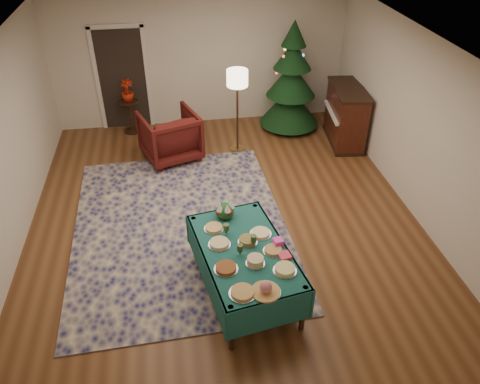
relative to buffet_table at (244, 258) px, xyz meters
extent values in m
plane|color=#593319|center=(-0.06, 1.62, -0.56)|extent=(7.00, 7.00, 0.00)
plane|color=white|center=(-0.06, 1.62, 2.14)|extent=(7.00, 7.00, 0.00)
plane|color=beige|center=(-0.06, 5.12, 0.79)|extent=(6.00, 0.00, 6.00)
plane|color=beige|center=(-0.06, -1.88, 0.79)|extent=(6.00, 0.00, 6.00)
plane|color=beige|center=(-3.06, 1.62, 0.79)|extent=(0.00, 7.00, 7.00)
plane|color=beige|center=(2.94, 1.62, 0.79)|extent=(0.00, 7.00, 7.00)
cube|color=black|center=(-1.66, 5.10, 0.46)|extent=(0.92, 0.02, 2.04)
cube|color=silver|center=(-2.16, 5.09, 0.49)|extent=(0.08, 0.04, 2.14)
cube|color=silver|center=(-1.16, 5.09, 0.49)|extent=(0.08, 0.04, 2.14)
cube|color=silver|center=(-1.66, 5.09, 1.54)|extent=(1.08, 0.04, 0.08)
cube|color=#13144A|center=(-0.76, 1.45, -0.55)|extent=(3.33, 4.30, 0.02)
cylinder|color=black|center=(-0.30, -0.88, -0.21)|extent=(0.07, 0.07, 0.70)
cylinder|color=black|center=(-0.57, 0.73, -0.21)|extent=(0.07, 0.07, 0.70)
cylinder|color=black|center=(0.57, -0.73, -0.21)|extent=(0.07, 0.07, 0.70)
cylinder|color=black|center=(0.30, 0.88, -0.21)|extent=(0.07, 0.07, 0.70)
cube|color=#165041|center=(0.00, 0.00, 0.12)|extent=(1.32, 1.93, 0.04)
cube|color=#165041|center=(-0.15, 0.87, -0.08)|extent=(1.05, 0.21, 0.44)
cube|color=#165041|center=(0.15, -0.87, -0.08)|extent=(1.05, 0.21, 0.44)
cube|color=#165041|center=(0.50, 0.09, -0.08)|extent=(0.34, 1.79, 0.44)
cube|color=#165041|center=(-0.50, -0.09, -0.08)|extent=(0.34, 1.79, 0.44)
cylinder|color=silver|center=(-0.14, -0.71, 0.15)|extent=(0.31, 0.31, 0.01)
cylinder|color=tan|center=(-0.14, -0.71, 0.17)|extent=(0.26, 0.26, 0.03)
cylinder|color=silver|center=(0.12, -0.73, 0.15)|extent=(0.34, 0.34, 0.01)
sphere|color=#CC727A|center=(0.12, -0.73, 0.22)|extent=(0.14, 0.14, 0.14)
cylinder|color=silver|center=(0.40, -0.44, 0.15)|extent=(0.28, 0.28, 0.01)
cylinder|color=#D8D172|center=(0.40, -0.44, 0.17)|extent=(0.24, 0.24, 0.05)
cylinder|color=silver|center=(-0.27, -0.31, 0.15)|extent=(0.29, 0.29, 0.01)
cylinder|color=brown|center=(-0.27, -0.31, 0.17)|extent=(0.24, 0.24, 0.04)
cylinder|color=silver|center=(0.09, -0.27, 0.15)|extent=(0.23, 0.23, 0.01)
cylinder|color=tan|center=(0.09, -0.27, 0.19)|extent=(0.20, 0.20, 0.08)
cylinder|color=silver|center=(0.34, -0.09, 0.15)|extent=(0.25, 0.25, 0.01)
cylinder|color=#B2844C|center=(0.34, -0.09, 0.16)|extent=(0.21, 0.21, 0.03)
cylinder|color=silver|center=(-0.29, 0.14, 0.15)|extent=(0.28, 0.28, 0.01)
cylinder|color=#D8BF7F|center=(-0.29, 0.14, 0.17)|extent=(0.24, 0.24, 0.04)
cylinder|color=silver|center=(0.06, 0.12, 0.15)|extent=(0.25, 0.25, 0.01)
cylinder|color=maroon|center=(0.06, 0.12, 0.18)|extent=(0.21, 0.21, 0.06)
cylinder|color=silver|center=(0.25, 0.26, 0.15)|extent=(0.28, 0.28, 0.01)
cylinder|color=#F2EACC|center=(0.25, 0.26, 0.16)|extent=(0.24, 0.24, 0.03)
cylinder|color=silver|center=(-0.33, 0.46, 0.15)|extent=(0.26, 0.26, 0.01)
cylinder|color=tan|center=(-0.33, 0.46, 0.16)|extent=(0.22, 0.22, 0.03)
cone|color=#2D471E|center=(-0.18, 0.32, 0.18)|extent=(0.07, 0.07, 0.08)
cylinder|color=#2D471E|center=(-0.18, 0.32, 0.26)|extent=(0.08, 0.08, 0.08)
cone|color=#2D471E|center=(0.12, 0.05, 0.18)|extent=(0.07, 0.07, 0.08)
cylinder|color=#2D471E|center=(0.12, 0.05, 0.26)|extent=(0.08, 0.08, 0.08)
cone|color=#2D471E|center=(-0.07, -0.09, 0.18)|extent=(0.07, 0.07, 0.08)
cylinder|color=#2D471E|center=(-0.07, -0.09, 0.26)|extent=(0.08, 0.08, 0.08)
cube|color=#EA415E|center=(0.46, -0.21, 0.16)|extent=(0.16, 0.16, 0.04)
cube|color=#FB45C7|center=(0.43, 0.02, 0.19)|extent=(0.13, 0.13, 0.09)
sphere|color=#1E4C1E|center=(-0.15, 0.69, 0.23)|extent=(0.24, 0.24, 0.24)
cone|color=white|center=(-0.07, 0.69, 0.35)|extent=(0.09, 0.09, 0.11)
cone|color=white|center=(-0.13, 0.77, 0.35)|extent=(0.09, 0.09, 0.11)
cone|color=white|center=(-0.22, 0.74, 0.35)|extent=(0.09, 0.09, 0.11)
cone|color=white|center=(-0.22, 0.64, 0.35)|extent=(0.09, 0.09, 0.11)
cone|color=white|center=(-0.13, 0.61, 0.35)|extent=(0.09, 0.09, 0.11)
sphere|color=#B20C0F|center=(-0.07, 0.75, 0.27)|extent=(0.07, 0.07, 0.07)
sphere|color=#B20C0F|center=(-0.21, 0.77, 0.27)|extent=(0.07, 0.07, 0.07)
sphere|color=#B20C0F|center=(-0.24, 0.63, 0.27)|extent=(0.07, 0.07, 0.07)
sphere|color=#B20C0F|center=(-0.09, 0.60, 0.27)|extent=(0.07, 0.07, 0.07)
imported|color=#4A1210|center=(-0.81, 3.62, -0.06)|extent=(1.22, 1.18, 1.01)
cylinder|color=#A57F3F|center=(0.48, 3.72, -0.55)|extent=(0.27, 0.27, 0.03)
cylinder|color=black|center=(0.48, 3.72, 0.17)|extent=(0.04, 0.04, 1.47)
cylinder|color=#FFEABF|center=(0.48, 3.72, 0.90)|extent=(0.39, 0.39, 0.29)
cylinder|color=black|center=(-1.58, 4.82, -0.55)|extent=(0.35, 0.35, 0.04)
cylinder|color=black|center=(-1.58, 4.82, -0.23)|extent=(0.08, 0.08, 0.63)
cylinder|color=black|center=(-1.58, 4.82, 0.11)|extent=(0.38, 0.38, 0.03)
imported|color=#9D1D0B|center=(-1.58, 4.82, 0.25)|extent=(0.25, 0.44, 0.25)
cylinder|color=black|center=(1.71, 4.52, -0.47)|extent=(0.13, 0.13, 0.18)
cone|color=black|center=(1.71, 4.52, -0.06)|extent=(1.33, 1.33, 0.78)
cone|color=black|center=(1.71, 4.52, 0.50)|extent=(1.08, 1.08, 0.67)
cone|color=black|center=(1.71, 4.52, 1.00)|extent=(0.82, 0.82, 0.56)
cone|color=black|center=(1.71, 4.52, 1.42)|extent=(0.53, 0.53, 0.50)
cube|color=black|center=(2.65, 3.73, -0.53)|extent=(0.70, 1.35, 0.07)
cube|color=#33140C|center=(2.65, 3.73, 0.00)|extent=(0.68, 1.33, 1.05)
cube|color=black|center=(2.65, 3.73, 0.54)|extent=(0.72, 1.37, 0.05)
cube|color=white|center=(2.38, 3.76, 0.07)|extent=(0.23, 1.10, 0.05)
camera|label=1|loc=(-0.73, -4.26, 3.99)|focal=35.00mm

